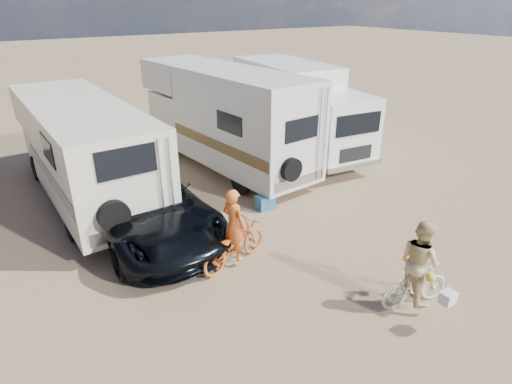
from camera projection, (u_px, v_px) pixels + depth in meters
ground at (344, 250)px, 10.87m from camera, size 140.00×140.00×0.00m
rv_main at (224, 119)px, 15.59m from camera, size 3.04×8.25×3.65m
rv_left at (84, 152)px, 13.17m from camera, size 2.71×8.42×3.04m
box_truck at (299, 110)px, 17.19m from camera, size 3.26×7.62×3.50m
dark_suv at (146, 206)px, 11.33m from camera, size 2.84×5.94×1.64m
bike_man at (234, 245)px, 10.10m from camera, size 2.12×1.20×1.05m
bike_woman at (415, 285)px, 8.76m from camera, size 1.64×0.82×0.95m
rider_man at (234, 231)px, 9.95m from camera, size 0.58×0.74×1.79m
rider_woman at (418, 268)px, 8.58m from camera, size 0.88×1.02×1.80m
bike_parked at (335, 152)px, 16.52m from camera, size 1.61×0.56×0.85m
cooler at (265, 202)px, 12.92m from camera, size 0.54×0.40×0.42m
crate at (292, 176)px, 14.94m from camera, size 0.50×0.50×0.32m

